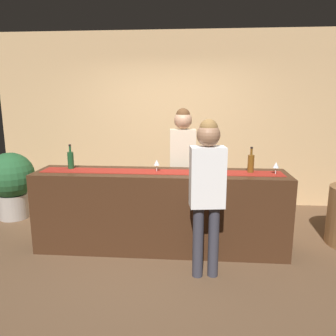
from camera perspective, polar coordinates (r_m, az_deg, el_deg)
The scene contains 11 objects.
ground_plane at distance 4.20m, azimuth -1.26°, elevation -13.63°, with size 10.00×10.00×0.00m, color brown.
back_wall at distance 5.69m, azimuth 0.66°, elevation 8.32°, with size 6.00×0.12×2.90m, color tan.
bar_counter at distance 4.01m, azimuth -1.29°, elevation -7.42°, with size 2.99×0.60×0.96m, color #3D2314.
counter_runner_cloth at distance 3.88m, azimuth -1.33°, elevation -0.66°, with size 2.84×0.28×0.01m, color maroon.
wine_bottle_green at distance 4.20m, azimuth -16.52°, elevation 1.37°, with size 0.07×0.07×0.30m.
wine_bottle_amber at distance 3.95m, azimuth 14.17°, elevation 0.83°, with size 0.07×0.07×0.30m.
wine_glass_near_customer at distance 3.88m, azimuth -1.98°, elevation 0.88°, with size 0.07×0.07×0.14m.
wine_glass_mid_counter at distance 3.93m, azimuth 18.21°, elevation 0.43°, with size 0.07×0.07×0.14m.
bartender at distance 4.41m, azimuth 2.55°, elevation 1.93°, with size 0.36×0.24×1.69m.
customer_sipping at distance 3.26m, azimuth 6.81°, elevation -2.67°, with size 0.36×0.24×1.63m.
potted_plant_tall at distance 5.53m, azimuth -25.55°, elevation -2.00°, with size 0.70×0.70×1.02m.
Camera 1 is at (0.40, -3.76, 1.82)m, focal length 35.16 mm.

